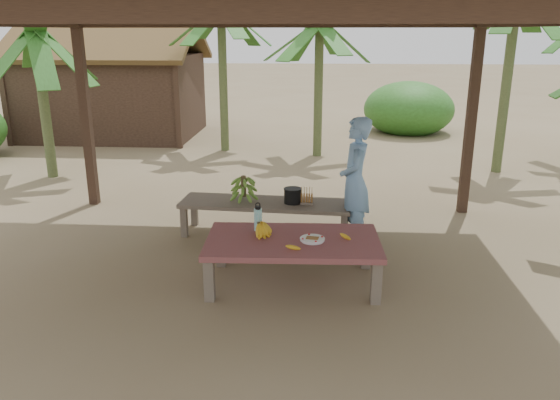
# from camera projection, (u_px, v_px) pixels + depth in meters

# --- Properties ---
(ground) EXTENTS (80.00, 80.00, 0.00)m
(ground) POSITION_uv_depth(u_px,v_px,m) (258.00, 271.00, 6.11)
(ground) COLOR brown
(ground) RESTS_ON ground
(pavilion) EXTENTS (6.60, 5.60, 2.95)m
(pavilion) POSITION_uv_depth(u_px,v_px,m) (252.00, 8.00, 5.27)
(pavilion) COLOR black
(pavilion) RESTS_ON ground
(work_table) EXTENTS (1.84, 1.07, 0.50)m
(work_table) POSITION_uv_depth(u_px,v_px,m) (293.00, 245.00, 5.69)
(work_table) COLOR brown
(work_table) RESTS_ON ground
(bench) EXTENTS (2.24, 0.75, 0.45)m
(bench) POSITION_uv_depth(u_px,v_px,m) (265.00, 206.00, 7.09)
(bench) COLOR brown
(bench) RESTS_ON ground
(ripe_banana_bunch) EXTENTS (0.29, 0.26, 0.16)m
(ripe_banana_bunch) POSITION_uv_depth(u_px,v_px,m) (259.00, 228.00, 5.75)
(ripe_banana_bunch) COLOR yellow
(ripe_banana_bunch) RESTS_ON work_table
(plate) EXTENTS (0.26, 0.26, 0.04)m
(plate) POSITION_uv_depth(u_px,v_px,m) (312.00, 239.00, 5.61)
(plate) COLOR white
(plate) RESTS_ON work_table
(loose_banana_front) EXTENTS (0.16, 0.06, 0.04)m
(loose_banana_front) POSITION_uv_depth(u_px,v_px,m) (293.00, 247.00, 5.39)
(loose_banana_front) COLOR yellow
(loose_banana_front) RESTS_ON work_table
(loose_banana_side) EXTENTS (0.14, 0.14, 0.04)m
(loose_banana_side) POSITION_uv_depth(u_px,v_px,m) (345.00, 237.00, 5.68)
(loose_banana_side) COLOR yellow
(loose_banana_side) RESTS_ON work_table
(water_flask) EXTENTS (0.09, 0.09, 0.32)m
(water_flask) POSITION_uv_depth(u_px,v_px,m) (258.00, 219.00, 5.88)
(water_flask) COLOR #3EC2C0
(water_flask) RESTS_ON work_table
(green_banana_stalk) EXTENTS (0.33, 0.33, 0.35)m
(green_banana_stalk) POSITION_uv_depth(u_px,v_px,m) (244.00, 188.00, 7.06)
(green_banana_stalk) COLOR #598C2D
(green_banana_stalk) RESTS_ON bench
(cooking_pot) EXTENTS (0.22, 0.22, 0.19)m
(cooking_pot) POSITION_uv_depth(u_px,v_px,m) (293.00, 196.00, 6.99)
(cooking_pot) COLOR black
(cooking_pot) RESTS_ON bench
(skewer_rack) EXTENTS (0.19, 0.09, 0.24)m
(skewer_rack) POSITION_uv_depth(u_px,v_px,m) (307.00, 196.00, 6.92)
(skewer_rack) COLOR #A57F47
(skewer_rack) RESTS_ON bench
(woman) EXTENTS (0.40, 0.60, 1.59)m
(woman) POSITION_uv_depth(u_px,v_px,m) (355.00, 181.00, 6.73)
(woman) COLOR #6A96C9
(woman) RESTS_ON ground
(hut) EXTENTS (4.40, 3.43, 2.85)m
(hut) POSITION_uv_depth(u_px,v_px,m) (114.00, 92.00, 13.70)
(hut) COLOR black
(hut) RESTS_ON ground
(banana_plant_ne) EXTENTS (1.80, 1.80, 3.47)m
(banana_plant_ne) POSITION_uv_depth(u_px,v_px,m) (516.00, 6.00, 9.52)
(banana_plant_ne) COLOR #596638
(banana_plant_ne) RESTS_ON ground
(banana_plant_n) EXTENTS (1.80, 1.80, 2.97)m
(banana_plant_n) POSITION_uv_depth(u_px,v_px,m) (320.00, 35.00, 10.99)
(banana_plant_n) COLOR #596638
(banana_plant_n) RESTS_ON ground
(banana_plant_nw) EXTENTS (1.80, 1.80, 3.29)m
(banana_plant_nw) POSITION_uv_depth(u_px,v_px,m) (221.00, 19.00, 11.42)
(banana_plant_nw) COLOR #596638
(banana_plant_nw) RESTS_ON ground
(banana_plant_w) EXTENTS (1.80, 1.80, 2.77)m
(banana_plant_w) POSITION_uv_depth(u_px,v_px,m) (37.00, 48.00, 9.36)
(banana_plant_w) COLOR #596638
(banana_plant_w) RESTS_ON ground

